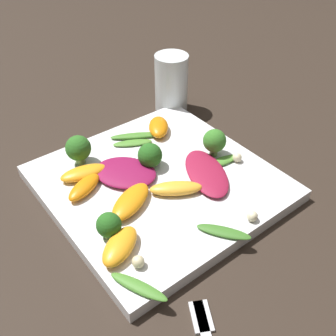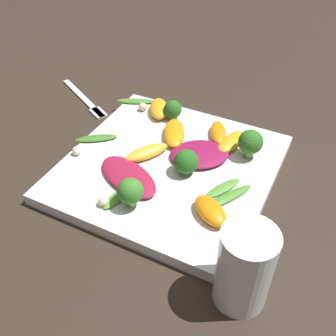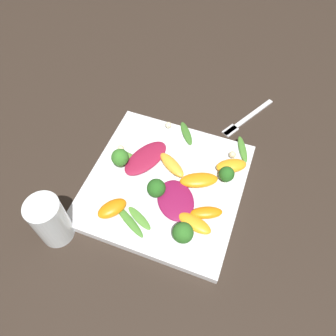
% 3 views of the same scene
% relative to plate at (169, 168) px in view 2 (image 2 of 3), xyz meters
% --- Properties ---
extents(ground_plane, '(2.40, 2.40, 0.00)m').
position_rel_plate_xyz_m(ground_plane, '(0.00, 0.00, -0.01)').
color(ground_plane, '#2D231C').
extents(plate, '(0.30, 0.30, 0.02)m').
position_rel_plate_xyz_m(plate, '(0.00, 0.00, 0.00)').
color(plate, white).
rests_on(plate, ground_plane).
extents(drinking_glass, '(0.06, 0.06, 0.11)m').
position_rel_plate_xyz_m(drinking_glass, '(0.16, -0.15, 0.04)').
color(drinking_glass, white).
rests_on(drinking_glass, ground_plane).
extents(fork, '(0.15, 0.09, 0.01)m').
position_rel_plate_xyz_m(fork, '(-0.23, 0.11, -0.01)').
color(fork, silver).
rests_on(fork, ground_plane).
extents(radicchio_leaf_0, '(0.11, 0.11, 0.01)m').
position_rel_plate_xyz_m(radicchio_leaf_0, '(0.03, 0.03, 0.02)').
color(radicchio_leaf_0, maroon).
rests_on(radicchio_leaf_0, plate).
extents(radicchio_leaf_1, '(0.12, 0.09, 0.01)m').
position_rel_plate_xyz_m(radicchio_leaf_1, '(-0.04, -0.06, 0.01)').
color(radicchio_leaf_1, maroon).
rests_on(radicchio_leaf_1, plate).
extents(orange_segment_0, '(0.07, 0.06, 0.02)m').
position_rel_plate_xyz_m(orange_segment_0, '(0.09, -0.07, 0.02)').
color(orange_segment_0, orange).
rests_on(orange_segment_0, plate).
extents(orange_segment_1, '(0.06, 0.07, 0.02)m').
position_rel_plate_xyz_m(orange_segment_1, '(-0.08, 0.12, 0.02)').
color(orange_segment_1, orange).
rests_on(orange_segment_1, plate).
extents(orange_segment_2, '(0.06, 0.08, 0.02)m').
position_rel_plate_xyz_m(orange_segment_2, '(-0.02, 0.06, 0.02)').
color(orange_segment_2, orange).
rests_on(orange_segment_2, plate).
extents(orange_segment_3, '(0.05, 0.07, 0.02)m').
position_rel_plate_xyz_m(orange_segment_3, '(0.04, 0.10, 0.02)').
color(orange_segment_3, orange).
rests_on(orange_segment_3, plate).
extents(orange_segment_4, '(0.06, 0.07, 0.02)m').
position_rel_plate_xyz_m(orange_segment_4, '(-0.04, -0.00, 0.02)').
color(orange_segment_4, '#FCAD33').
rests_on(orange_segment_4, plate).
extents(orange_segment_5, '(0.04, 0.07, 0.02)m').
position_rel_plate_xyz_m(orange_segment_5, '(0.07, 0.08, 0.02)').
color(orange_segment_5, orange).
rests_on(orange_segment_5, plate).
extents(broccoli_floret_0, '(0.04, 0.04, 0.04)m').
position_rel_plate_xyz_m(broccoli_floret_0, '(0.03, -0.01, 0.03)').
color(broccoli_floret_0, '#7A9E51').
rests_on(broccoli_floret_0, plate).
extents(broccoli_floret_1, '(0.04, 0.04, 0.05)m').
position_rel_plate_xyz_m(broccoli_floret_1, '(0.10, 0.07, 0.04)').
color(broccoli_floret_1, '#84AD5B').
rests_on(broccoli_floret_1, plate).
extents(broccoli_floret_2, '(0.04, 0.04, 0.04)m').
position_rel_plate_xyz_m(broccoli_floret_2, '(-0.01, -0.10, 0.04)').
color(broccoli_floret_2, '#84AD5B').
rests_on(broccoli_floret_2, plate).
extents(broccoli_floret_3, '(0.03, 0.03, 0.03)m').
position_rel_plate_xyz_m(broccoli_floret_3, '(-0.05, 0.11, 0.03)').
color(broccoli_floret_3, '#7A9E51').
rests_on(broccoli_floret_3, plate).
extents(arugula_sprig_0, '(0.07, 0.04, 0.01)m').
position_rel_plate_xyz_m(arugula_sprig_0, '(-0.13, 0.13, 0.01)').
color(arugula_sprig_0, '#47842D').
rests_on(arugula_sprig_0, plate).
extents(arugula_sprig_1, '(0.07, 0.05, 0.01)m').
position_rel_plate_xyz_m(arugula_sprig_1, '(-0.13, -0.00, 0.01)').
color(arugula_sprig_1, '#3D7528').
rests_on(arugula_sprig_1, plate).
extents(arugula_sprig_2, '(0.04, 0.06, 0.01)m').
position_rel_plate_xyz_m(arugula_sprig_2, '(0.09, -0.02, 0.01)').
color(arugula_sprig_2, '#518E33').
rests_on(arugula_sprig_2, plate).
extents(arugula_sprig_3, '(0.03, 0.06, 0.01)m').
position_rel_plate_xyz_m(arugula_sprig_3, '(-0.03, -0.09, 0.01)').
color(arugula_sprig_3, '#518E33').
rests_on(arugula_sprig_3, plate).
extents(arugula_sprig_4, '(0.06, 0.08, 0.01)m').
position_rel_plate_xyz_m(arugula_sprig_4, '(0.10, -0.03, 0.01)').
color(arugula_sprig_4, '#47842D').
rests_on(arugula_sprig_4, plate).
extents(macadamia_nut_0, '(0.01, 0.01, 0.01)m').
position_rel_plate_xyz_m(macadamia_nut_0, '(-0.04, -0.12, 0.02)').
color(macadamia_nut_0, beige).
rests_on(macadamia_nut_0, plate).
extents(macadamia_nut_1, '(0.01, 0.01, 0.01)m').
position_rel_plate_xyz_m(macadamia_nut_1, '(-0.11, 0.11, 0.02)').
color(macadamia_nut_1, beige).
rests_on(macadamia_nut_1, plate).
extents(macadamia_nut_2, '(0.01, 0.01, 0.01)m').
position_rel_plate_xyz_m(macadamia_nut_2, '(-0.14, -0.04, 0.02)').
color(macadamia_nut_2, beige).
rests_on(macadamia_nut_2, plate).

